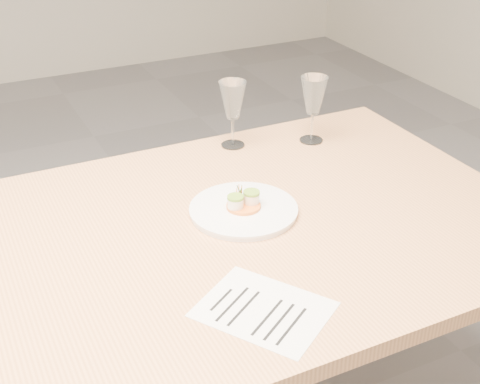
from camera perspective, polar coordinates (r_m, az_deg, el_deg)
name	(u,v)px	position (r m, az deg, el deg)	size (l,w,h in m)	color
dining_table	(46,300)	(1.56, -16.21, -8.81)	(2.40, 1.00, 0.75)	tan
dinner_plate	(244,209)	(1.67, 0.32, -1.45)	(0.27, 0.27, 0.07)	white
recipe_sheet	(264,310)	(1.36, 2.02, -10.00)	(0.30, 0.32, 0.00)	white
wine_glass_2	(233,102)	(1.97, -0.63, 7.73)	(0.08, 0.08, 0.20)	white
wine_glass_3	(314,97)	(2.02, 6.29, 8.08)	(0.08, 0.08, 0.20)	white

